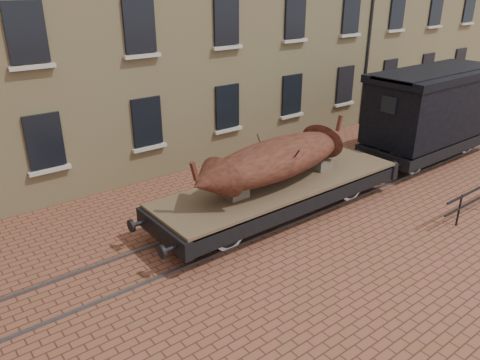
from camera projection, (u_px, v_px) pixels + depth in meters
ground at (295, 208)px, 15.04m from camera, size 90.00×90.00×0.00m
rail_track at (295, 207)px, 15.02m from camera, size 30.00×1.52×0.06m
flatcar_wagon at (281, 188)px, 14.32m from camera, size 9.30×2.52×1.40m
iron_boat at (277, 159)px, 13.80m from camera, size 6.38×2.30×1.54m
goods_van at (434, 104)px, 18.39m from camera, size 7.01×2.55×3.62m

